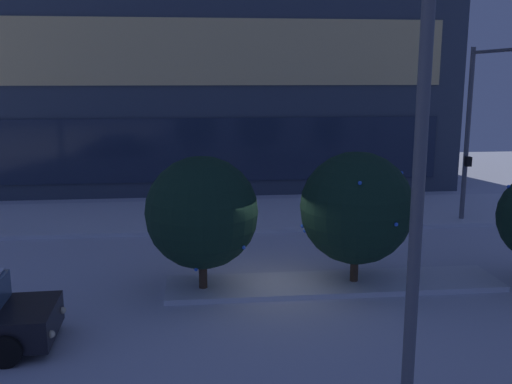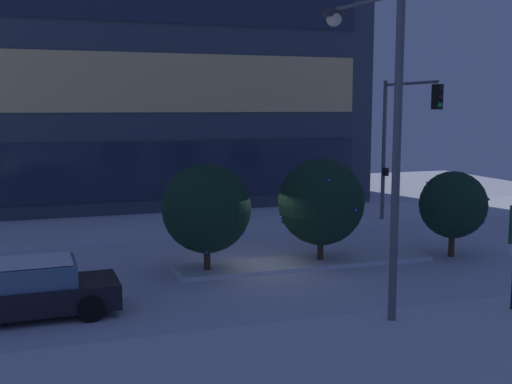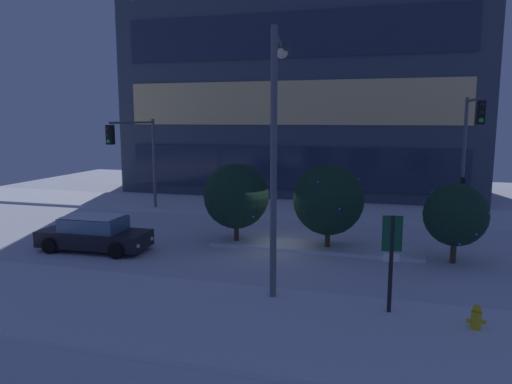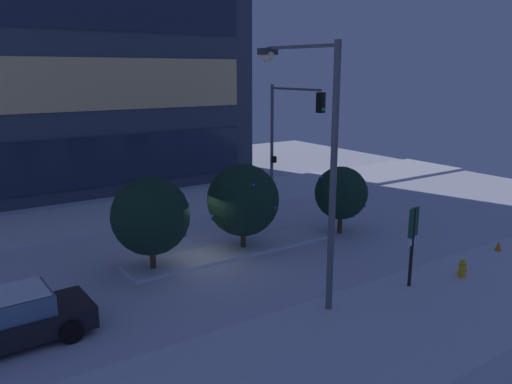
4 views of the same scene
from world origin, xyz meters
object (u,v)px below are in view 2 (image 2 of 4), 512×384
(car_near, at_px, (26,291))
(street_lamp_arched, at_px, (377,111))
(traffic_light_corner_far_right, at_px, (403,128))
(decorated_tree_right_of_median, at_px, (321,202))
(decorated_tree_median, at_px, (453,205))
(decorated_tree_left_of_median, at_px, (206,208))

(car_near, xyz_separation_m, street_lamp_arched, (8.54, -2.66, 4.58))
(car_near, distance_m, traffic_light_corner_far_right, 17.66)
(street_lamp_arched, height_order, decorated_tree_right_of_median, street_lamp_arched)
(car_near, xyz_separation_m, decorated_tree_right_of_median, (9.51, 2.79, 1.45))
(decorated_tree_median, distance_m, decorated_tree_left_of_median, 9.02)
(decorated_tree_left_of_median, bearing_deg, traffic_light_corner_far_right, 25.40)
(street_lamp_arched, bearing_deg, decorated_tree_left_of_median, 21.38)
(street_lamp_arched, height_order, decorated_tree_median, street_lamp_arched)
(traffic_light_corner_far_right, bearing_deg, street_lamp_arched, -34.54)
(street_lamp_arched, xyz_separation_m, decorated_tree_median, (5.92, 4.89, -3.39))
(traffic_light_corner_far_right, bearing_deg, decorated_tree_right_of_median, -51.97)
(traffic_light_corner_far_right, xyz_separation_m, decorated_tree_left_of_median, (-10.08, -4.79, -2.34))
(traffic_light_corner_far_right, distance_m, decorated_tree_left_of_median, 11.40)
(decorated_tree_median, relative_size, decorated_tree_right_of_median, 0.85)
(street_lamp_arched, distance_m, decorated_tree_left_of_median, 6.94)
(traffic_light_corner_far_right, height_order, street_lamp_arched, street_lamp_arched)
(decorated_tree_left_of_median, height_order, decorated_tree_right_of_median, decorated_tree_right_of_median)
(car_near, height_order, decorated_tree_left_of_median, decorated_tree_left_of_median)
(car_near, xyz_separation_m, decorated_tree_median, (14.46, 2.23, 1.19))
(traffic_light_corner_far_right, height_order, decorated_tree_right_of_median, traffic_light_corner_far_right)
(car_near, relative_size, street_lamp_arched, 0.59)
(car_near, xyz_separation_m, decorated_tree_left_of_median, (5.45, 2.71, 1.45))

